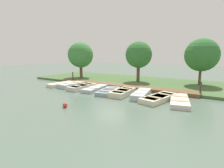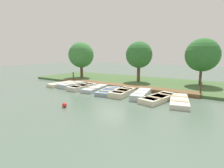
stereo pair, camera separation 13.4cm
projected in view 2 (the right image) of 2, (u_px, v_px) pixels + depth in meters
name	position (u px, v px, depth m)	size (l,w,h in m)	color
ground_plane	(111.00, 90.00, 15.90)	(80.00, 80.00, 0.00)	#566B5B
shore_bank	(134.00, 81.00, 20.05)	(8.00, 24.00, 0.22)	#476638
dock_walkway	(118.00, 86.00, 17.05)	(1.29, 14.50, 0.29)	brown
rowboat_0	(62.00, 84.00, 17.95)	(2.96, 1.47, 0.35)	beige
rowboat_1	(72.00, 85.00, 17.32)	(2.72, 1.40, 0.42)	#B2BCC1
rowboat_2	(82.00, 87.00, 16.29)	(2.94, 1.28, 0.40)	beige
rowboat_3	(95.00, 88.00, 15.73)	(3.15, 1.33, 0.34)	#B2BCC1
rowboat_4	(109.00, 91.00, 14.62)	(3.16, 1.74, 0.34)	#8C9EA8
rowboat_5	(122.00, 92.00, 13.88)	(2.76, 1.25, 0.44)	beige
rowboat_6	(141.00, 94.00, 13.29)	(3.19, 1.44, 0.44)	#B2BCC1
rowboat_7	(159.00, 98.00, 12.26)	(3.54, 1.94, 0.38)	beige
rowboat_8	(179.00, 101.00, 11.66)	(3.56, 1.84, 0.33)	beige
mooring_post_near	(73.00, 77.00, 20.21)	(0.12, 0.12, 1.18)	#47382D
mooring_post_far	(201.00, 89.00, 13.27)	(0.12, 0.12, 1.18)	#47382D
buoy	(64.00, 105.00, 10.74)	(0.30, 0.30, 0.30)	red
park_tree_far_left	(81.00, 55.00, 22.06)	(3.18, 3.18, 4.68)	brown
park_tree_left	(139.00, 55.00, 18.72)	(2.83, 2.83, 4.55)	brown
park_tree_center	(202.00, 55.00, 16.69)	(3.16, 3.16, 4.71)	brown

